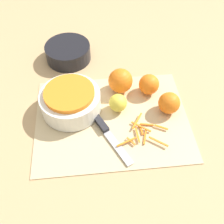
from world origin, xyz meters
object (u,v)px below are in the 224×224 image
at_px(orange_back, 169,103).
at_px(bowl_dark, 68,52).
at_px(orange_left, 149,84).
at_px(knife, 103,126).
at_px(orange_right, 120,81).
at_px(bowl_speckled, 70,100).
at_px(lemon, 118,103).

bearing_deg(orange_back, bowl_dark, 136.84).
bearing_deg(orange_left, knife, -140.93).
bearing_deg(orange_back, orange_left, 118.39).
bearing_deg(knife, orange_right, 128.16).
relative_size(knife, orange_back, 3.06).
bearing_deg(bowl_dark, knife, -73.28).
relative_size(bowl_dark, knife, 0.80).
relative_size(bowl_dark, orange_right, 2.06).
bearing_deg(bowl_dark, bowl_speckled, -87.75).
distance_m(bowl_dark, lemon, 0.32).
bearing_deg(orange_left, orange_right, 168.11).
bearing_deg(orange_right, knife, -115.25).
bearing_deg(lemon, orange_back, -7.73).
relative_size(bowl_speckled, orange_right, 2.31).
relative_size(orange_right, lemon, 1.42).
distance_m(bowl_dark, orange_left, 0.34).
height_order(bowl_dark, orange_left, orange_left).
relative_size(knife, orange_left, 3.09).
xyz_separation_m(bowl_speckled, lemon, (0.15, -0.02, -0.01)).
relative_size(bowl_speckled, knife, 0.90).
relative_size(orange_left, orange_right, 0.83).
relative_size(bowl_dark, orange_back, 2.46).
bearing_deg(orange_right, orange_left, -11.89).
relative_size(bowl_speckled, lemon, 3.29).
xyz_separation_m(bowl_speckled, orange_back, (0.30, -0.04, -0.00)).
bearing_deg(bowl_dark, orange_right, -47.13).
xyz_separation_m(orange_left, orange_right, (-0.09, 0.02, 0.01)).
height_order(orange_left, lemon, orange_left).
xyz_separation_m(knife, lemon, (0.05, 0.07, 0.02)).
bearing_deg(bowl_dark, orange_left, -37.87).
relative_size(bowl_dark, lemon, 2.94).
bearing_deg(orange_left, bowl_dark, 142.13).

